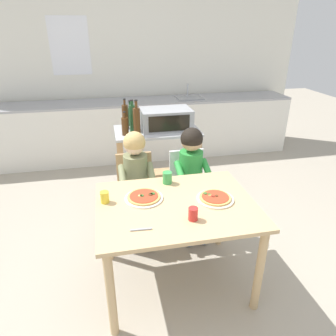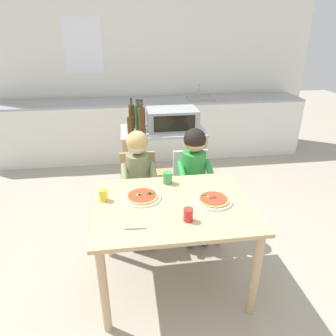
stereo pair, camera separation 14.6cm
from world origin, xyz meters
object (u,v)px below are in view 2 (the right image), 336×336
bottle_slim_sauce (142,121)px  dining_chair_right (192,186)px  bottle_tall_green_wine (138,117)px  serving_spoon (135,228)px  bottle_dark_olive_oil (132,116)px  dining_chair_left (139,188)px  kitchen_island_cart (163,156)px  drinking_cup_yellow (103,195)px  bottle_squat_spirits (131,125)px  drinking_cup_red (188,215)px  pizza_plate_white (142,197)px  bottle_brown_beer (137,115)px  toaster_oven (172,119)px  child_in_olive_shirt (139,174)px  pizza_plate_cream (213,200)px  drinking_cup_green (167,178)px  child_in_green_shirt (195,170)px  dining_table (174,216)px

bottle_slim_sauce → dining_chair_right: bearing=-39.8°
bottle_tall_green_wine → serving_spoon: (-0.11, -1.53, -0.30)m
bottle_dark_olive_oil → dining_chair_left: bottle_dark_olive_oil is taller
bottle_tall_green_wine → bottle_dark_olive_oil: bearing=120.0°
kitchen_island_cart → drinking_cup_yellow: kitchen_island_cart is taller
bottle_squat_spirits → bottle_slim_sauce: (0.12, -0.06, 0.06)m
kitchen_island_cart → bottle_dark_olive_oil: bottle_dark_olive_oil is taller
bottle_tall_green_wine → serving_spoon: 1.56m
bottle_squat_spirits → bottle_slim_sauce: size_ratio=0.67×
kitchen_island_cart → drinking_cup_red: size_ratio=10.03×
bottle_dark_olive_oil → pizza_plate_white: 1.30m
bottle_squat_spirits → drinking_cup_red: 1.43m
bottle_brown_beer → bottle_slim_sauce: bearing=-85.4°
kitchen_island_cart → bottle_slim_sauce: 0.54m
drinking_cup_red → toaster_oven: bearing=85.5°
child_in_olive_shirt → pizza_plate_cream: child_in_olive_shirt is taller
bottle_brown_beer → drinking_cup_yellow: bearing=-103.7°
kitchen_island_cart → bottle_slim_sauce: size_ratio=2.46×
dining_chair_left → kitchen_island_cart: bearing=59.4°
dining_chair_right → pizza_plate_cream: dining_chair_right is taller
dining_chair_left → pizza_plate_white: size_ratio=2.82×
bottle_slim_sauce → kitchen_island_cart: bearing=34.8°
drinking_cup_yellow → drinking_cup_green: bearing=21.9°
toaster_oven → pizza_plate_white: (-0.40, -1.17, -0.25)m
toaster_oven → serving_spoon: bearing=-107.0°
pizza_plate_white → pizza_plate_cream: (0.52, -0.12, -0.00)m
bottle_tall_green_wine → dining_chair_right: bottle_tall_green_wine is taller
toaster_oven → bottle_squat_spirits: bottle_squat_spirits is taller
bottle_slim_sauce → drinking_cup_red: size_ratio=4.08×
drinking_cup_yellow → bottle_squat_spirits: bearing=76.9°
bottle_brown_beer → child_in_olive_shirt: bearing=-92.9°
dining_chair_right → bottle_dark_olive_oil: bearing=129.8°
bottle_brown_beer → bottle_slim_sauce: (0.03, -0.36, 0.04)m
bottle_squat_spirits → drinking_cup_green: (0.26, -0.83, -0.20)m
child_in_olive_shirt → child_in_green_shirt: size_ratio=0.99×
bottle_tall_green_wine → bottle_brown_beer: 0.21m
bottle_dark_olive_oil → bottle_slim_sauce: 0.29m
pizza_plate_white → kitchen_island_cart: bearing=75.3°
bottle_tall_green_wine → pizza_plate_cream: size_ratio=1.20×
toaster_oven → bottle_slim_sauce: size_ratio=1.45×
child_in_green_shirt → drinking_cup_yellow: size_ratio=12.23×
bottle_brown_beer → dining_chair_right: bearing=-57.1°
bottle_dark_olive_oil → dining_table: 1.46m
dining_chair_left → child_in_olive_shirt: 0.24m
dining_chair_right → drinking_cup_red: drinking_cup_red is taller
dining_table → pizza_plate_cream: bearing=-0.9°
toaster_oven → pizza_plate_cream: 1.32m
bottle_tall_green_wine → drinking_cup_yellow: bottle_tall_green_wine is taller
pizza_plate_white → serving_spoon: pizza_plate_white is taller
kitchen_island_cart → drinking_cup_yellow: (-0.59, -1.14, 0.20)m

